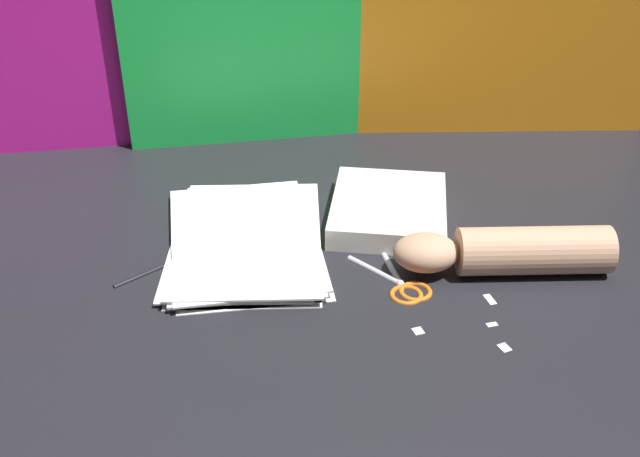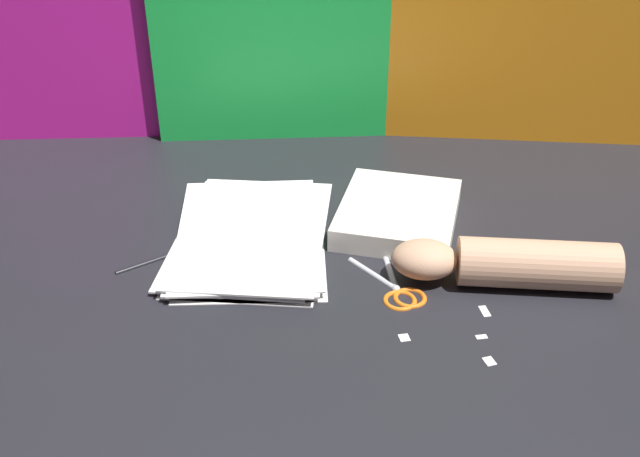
{
  "view_description": "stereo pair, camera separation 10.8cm",
  "coord_description": "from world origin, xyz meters",
  "px_view_note": "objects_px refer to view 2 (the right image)",
  "views": [
    {
      "loc": [
        -0.09,
        -0.93,
        0.62
      ],
      "look_at": [
        0.0,
        -0.0,
        0.06
      ],
      "focal_mm": 42.0,
      "sensor_mm": 36.0,
      "label": 1
    },
    {
      "loc": [
        0.02,
        -0.93,
        0.62
      ],
      "look_at": [
        0.0,
        -0.0,
        0.06
      ],
      "focal_mm": 42.0,
      "sensor_mm": 36.0,
      "label": 2
    }
  ],
  "objects_px": {
    "book_closed": "(398,214)",
    "scissors": "(397,287)",
    "hand_forearm": "(508,263)",
    "paper_stack": "(251,235)"
  },
  "relations": [
    {
      "from": "book_closed",
      "to": "scissors",
      "type": "relative_size",
      "value": 1.67
    },
    {
      "from": "hand_forearm",
      "to": "paper_stack",
      "type": "bearing_deg",
      "value": 163.61
    },
    {
      "from": "paper_stack",
      "to": "hand_forearm",
      "type": "height_order",
      "value": "hand_forearm"
    },
    {
      "from": "paper_stack",
      "to": "scissors",
      "type": "bearing_deg",
      "value": -30.65
    },
    {
      "from": "paper_stack",
      "to": "hand_forearm",
      "type": "xyz_separation_m",
      "value": [
        0.37,
        -0.11,
        0.03
      ]
    },
    {
      "from": "book_closed",
      "to": "hand_forearm",
      "type": "bearing_deg",
      "value": -49.26
    },
    {
      "from": "scissors",
      "to": "hand_forearm",
      "type": "bearing_deg",
      "value": 7.0
    },
    {
      "from": "book_closed",
      "to": "scissors",
      "type": "xyz_separation_m",
      "value": [
        -0.01,
        -0.18,
        -0.01
      ]
    },
    {
      "from": "scissors",
      "to": "hand_forearm",
      "type": "xyz_separation_m",
      "value": [
        0.16,
        0.02,
        0.03
      ]
    },
    {
      "from": "paper_stack",
      "to": "hand_forearm",
      "type": "relative_size",
      "value": 1.12
    }
  ]
}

